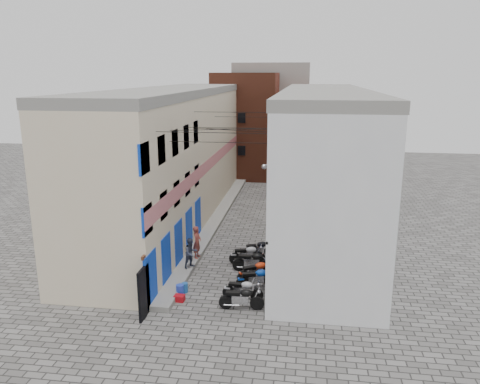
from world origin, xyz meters
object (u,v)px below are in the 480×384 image
at_px(motorcycle_e, 253,260).
at_px(motorcycle_d, 256,270).
at_px(motorcycle_a, 241,297).
at_px(person_b, 191,253).
at_px(motorcycle_f, 247,253).
at_px(water_jug_far, 185,288).
at_px(motorcycle_c, 257,277).
at_px(motorcycle_g, 258,248).
at_px(motorcycle_b, 243,288).
at_px(water_jug_near, 180,291).
at_px(person_a, 197,242).
at_px(red_crate, 179,298).

bearing_deg(motorcycle_e, motorcycle_d, 13.75).
bearing_deg(motorcycle_a, motorcycle_e, 176.29).
bearing_deg(person_b, motorcycle_e, -39.46).
xyz_separation_m(motorcycle_d, motorcycle_f, (-0.73, 2.14, -0.01)).
bearing_deg(water_jug_far, motorcycle_d, 28.02).
bearing_deg(water_jug_far, motorcycle_c, 14.96).
relative_size(motorcycle_f, person_b, 1.25).
distance_m(motorcycle_g, water_jug_far, 5.54).
xyz_separation_m(motorcycle_b, motorcycle_f, (-0.34, 4.17, 0.03)).
bearing_deg(motorcycle_e, motorcycle_c, 10.24).
bearing_deg(motorcycle_g, motorcycle_b, -25.75).
bearing_deg(motorcycle_c, motorcycle_e, 175.15).
relative_size(motorcycle_a, motorcycle_g, 1.01).
height_order(motorcycle_a, motorcycle_b, motorcycle_a).
bearing_deg(motorcycle_d, motorcycle_f, 168.88).
bearing_deg(motorcycle_b, water_jug_near, -84.12).
bearing_deg(motorcycle_g, motorcycle_c, -18.86).
distance_m(motorcycle_d, person_b, 3.53).
distance_m(motorcycle_a, motorcycle_e, 4.06).
bearing_deg(motorcycle_a, motorcycle_g, 175.39).
distance_m(motorcycle_e, water_jug_near, 4.43).
distance_m(motorcycle_b, person_a, 5.06).
height_order(person_b, water_jug_far, person_b).
bearing_deg(red_crate, water_jug_far, 88.84).
xyz_separation_m(water_jug_near, red_crate, (0.09, -0.46, -0.14)).
bearing_deg(motorcycle_g, motorcycle_f, -54.53).
bearing_deg(motorcycle_g, water_jug_far, -56.05).
relative_size(motorcycle_g, water_jug_near, 3.49).
bearing_deg(motorcycle_c, motorcycle_f, 178.69).
xyz_separation_m(motorcycle_g, water_jug_far, (-2.95, -4.68, -0.34)).
relative_size(motorcycle_c, water_jug_near, 3.55).
xyz_separation_m(motorcycle_g, person_b, (-3.22, -2.37, 0.47)).
xyz_separation_m(motorcycle_f, person_b, (-2.71, -1.51, 0.46)).
xyz_separation_m(motorcycle_a, motorcycle_e, (0.01, 4.06, 0.04)).
xyz_separation_m(motorcycle_c, motorcycle_e, (-0.43, 1.96, 0.03)).
distance_m(motorcycle_f, motorcycle_g, 0.99).
bearing_deg(water_jug_far, person_a, 94.11).
distance_m(motorcycle_c, water_jug_far, 3.41).
bearing_deg(motorcycle_c, person_a, -145.25).
relative_size(motorcycle_e, water_jug_far, 4.58).
relative_size(motorcycle_d, person_b, 1.27).
height_order(motorcycle_a, water_jug_near, motorcycle_a).
height_order(motorcycle_c, water_jug_far, motorcycle_c).
xyz_separation_m(motorcycle_c, motorcycle_d, (-0.10, 0.81, 0.00)).
bearing_deg(person_a, motorcycle_d, -113.78).
bearing_deg(person_a, motorcycle_g, -66.40).
bearing_deg(motorcycle_g, motorcycle_a, -24.81).
bearing_deg(motorcycle_e, water_jug_near, -44.29).
distance_m(motorcycle_a, water_jug_far, 3.12).
bearing_deg(person_a, water_jug_far, -169.92).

